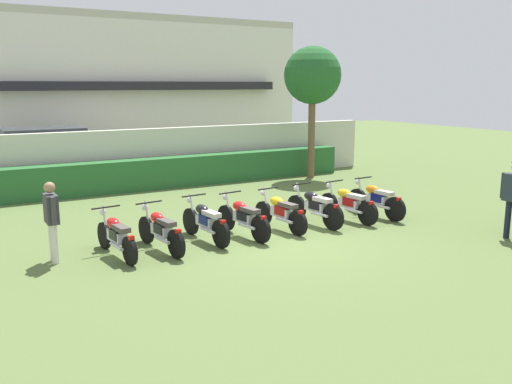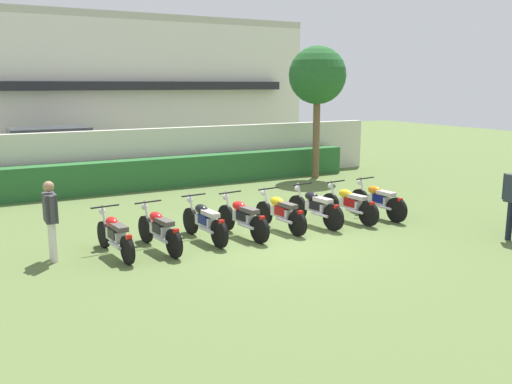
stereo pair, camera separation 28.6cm
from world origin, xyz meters
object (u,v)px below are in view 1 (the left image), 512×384
at_px(motorcycle_in_row_0, 116,235).
at_px(motorcycle_in_row_1, 160,230).
at_px(tree_near_inspector, 313,76).
at_px(inspector_person, 52,216).
at_px(parked_car, 49,154).
at_px(motorcycle_in_row_7, 376,199).
at_px(motorcycle_in_row_2, 205,221).
at_px(motorcycle_in_row_6, 348,203).
at_px(motorcycle_in_row_3, 243,217).
at_px(motorcycle_in_row_5, 314,207).
at_px(motorcycle_in_row_4, 280,212).

distance_m(motorcycle_in_row_0, motorcycle_in_row_1, 0.91).
distance_m(tree_near_inspector, inspector_person, 11.81).
relative_size(parked_car, inspector_person, 2.85).
bearing_deg(motorcycle_in_row_7, tree_near_inspector, -24.09).
height_order(parked_car, motorcycle_in_row_7, parked_car).
bearing_deg(motorcycle_in_row_2, tree_near_inspector, -56.04).
distance_m(motorcycle_in_row_6, inspector_person, 7.09).
relative_size(motorcycle_in_row_2, inspector_person, 1.22).
height_order(tree_near_inspector, motorcycle_in_row_3, tree_near_inspector).
xyz_separation_m(tree_near_inspector, motorcycle_in_row_6, (-3.00, -5.79, -3.22)).
xyz_separation_m(tree_near_inspector, motorcycle_in_row_3, (-6.03, -5.79, -3.22)).
relative_size(parked_car, motorcycle_in_row_2, 2.34).
relative_size(motorcycle_in_row_3, motorcycle_in_row_7, 0.99).
xyz_separation_m(motorcycle_in_row_1, motorcycle_in_row_5, (4.00, 0.12, 0.01)).
bearing_deg(motorcycle_in_row_2, motorcycle_in_row_7, -97.40).
relative_size(motorcycle_in_row_2, motorcycle_in_row_5, 1.00).
xyz_separation_m(tree_near_inspector, motorcycle_in_row_5, (-4.01, -5.74, -3.21)).
bearing_deg(motorcycle_in_row_4, motorcycle_in_row_3, 86.82).
xyz_separation_m(parked_car, motorcycle_in_row_5, (4.47, -9.88, -0.48)).
bearing_deg(motorcycle_in_row_3, motorcycle_in_row_6, -97.64).
height_order(motorcycle_in_row_0, motorcycle_in_row_1, motorcycle_in_row_1).
xyz_separation_m(motorcycle_in_row_2, motorcycle_in_row_7, (4.81, -0.16, 0.01)).
bearing_deg(motorcycle_in_row_3, motorcycle_in_row_7, -98.38).
height_order(motorcycle_in_row_2, motorcycle_in_row_5, motorcycle_in_row_5).
relative_size(motorcycle_in_row_1, motorcycle_in_row_5, 1.00).
bearing_deg(motorcycle_in_row_6, motorcycle_in_row_5, 79.39).
xyz_separation_m(tree_near_inspector, inspector_person, (-10.07, -5.53, -2.74)).
xyz_separation_m(motorcycle_in_row_5, motorcycle_in_row_6, (1.01, -0.05, -0.01)).
relative_size(motorcycle_in_row_1, motorcycle_in_row_4, 1.03).
distance_m(parked_car, motorcycle_in_row_2, 9.95).
height_order(motorcycle_in_row_3, motorcycle_in_row_5, motorcycle_in_row_5).
distance_m(motorcycle_in_row_2, motorcycle_in_row_7, 4.81).
distance_m(motorcycle_in_row_0, motorcycle_in_row_4, 3.93).
relative_size(motorcycle_in_row_4, motorcycle_in_row_5, 0.97).
distance_m(motorcycle_in_row_2, motorcycle_in_row_5, 2.91).
relative_size(motorcycle_in_row_1, inspector_person, 1.21).
relative_size(motorcycle_in_row_0, motorcycle_in_row_5, 0.99).
distance_m(motorcycle_in_row_2, motorcycle_in_row_4, 1.93).
bearing_deg(motorcycle_in_row_6, motorcycle_in_row_7, -100.85).
height_order(motorcycle_in_row_4, motorcycle_in_row_7, motorcycle_in_row_7).
bearing_deg(tree_near_inspector, motorcycle_in_row_3, -136.17).
bearing_deg(motorcycle_in_row_1, motorcycle_in_row_7, -96.96).
distance_m(tree_near_inspector, motorcycle_in_row_6, 7.28).
height_order(tree_near_inspector, motorcycle_in_row_5, tree_near_inspector).
distance_m(motorcycle_in_row_4, motorcycle_in_row_7, 2.88).
relative_size(parked_car, motorcycle_in_row_1, 2.35).
height_order(parked_car, motorcycle_in_row_1, parked_car).
relative_size(motorcycle_in_row_4, motorcycle_in_row_7, 0.95).
relative_size(motorcycle_in_row_0, motorcycle_in_row_6, 0.99).
xyz_separation_m(tree_near_inspector, motorcycle_in_row_0, (-8.92, -5.80, -3.23)).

